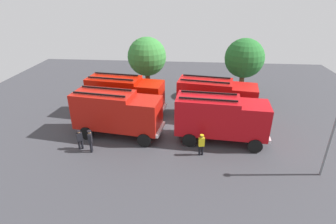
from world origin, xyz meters
TOP-DOWN VIEW (x-y plane):
  - ground_plane at (0.00, 0.00)m, footprint 45.59×45.59m
  - fire_truck_0 at (-4.01, -1.86)m, footprint 7.47×3.56m
  - fire_truck_1 at (4.29, -2.12)m, footprint 7.39×3.26m
  - fire_truck_2 at (-4.22, 2.03)m, footprint 7.46×3.52m
  - fire_truck_3 at (4.25, 1.95)m, footprint 7.49×3.65m
  - firefighter_0 at (-5.40, -4.51)m, footprint 0.31×0.45m
  - firefighter_1 at (-1.73, 4.67)m, footprint 0.48×0.37m
  - firefighter_2 at (2.80, -4.27)m, footprint 0.46×0.32m
  - firefighter_3 at (-6.34, -4.23)m, footprint 0.48×0.42m
  - firefighter_4 at (5.64, 0.00)m, footprint 0.44×0.29m
  - tree_0 at (-2.95, 7.58)m, footprint 4.21×4.21m
  - tree_1 at (7.54, 7.81)m, footprint 4.20×4.20m
  - traffic_cone_0 at (-7.37, 5.03)m, footprint 0.39×0.39m
  - lamppost at (10.65, -5.90)m, footprint 0.36×0.36m

SIDE VIEW (x-z plane):
  - ground_plane at x=0.00m, z-range 0.00..0.00m
  - traffic_cone_0 at x=-7.37m, z-range 0.00..0.55m
  - firefighter_3 at x=-6.34m, z-range 0.09..1.68m
  - firefighter_1 at x=-1.73m, z-range 0.09..1.73m
  - firefighter_2 at x=2.80m, z-range 0.10..1.81m
  - firefighter_4 at x=5.64m, z-range 0.12..1.90m
  - firefighter_0 at x=-5.40m, z-range 0.12..1.91m
  - fire_truck_0 at x=-4.01m, z-range 0.21..4.09m
  - fire_truck_1 at x=4.29m, z-range 0.21..4.09m
  - fire_truck_2 at x=-4.22m, z-range 0.21..4.09m
  - fire_truck_3 at x=4.25m, z-range 0.21..4.09m
  - lamppost at x=10.65m, z-range 0.55..6.45m
  - tree_1 at x=7.54m, z-range 1.12..7.63m
  - tree_0 at x=-2.95m, z-range 1.13..7.65m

